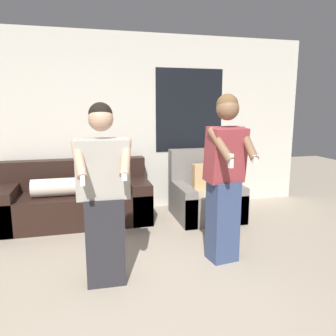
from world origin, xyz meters
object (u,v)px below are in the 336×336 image
object	(u,v)px
person_right	(225,177)
couch	(76,200)
person_left	(104,196)
armchair	(205,196)

from	to	relation	value
person_right	couch	bearing A→B (deg)	133.49
couch	person_left	distance (m)	1.87
person_left	person_right	size ratio (longest dim) A/B	0.95
couch	person_left	size ratio (longest dim) A/B	1.25
person_left	couch	bearing A→B (deg)	99.78
person_left	person_right	distance (m)	1.24
person_right	armchair	bearing A→B (deg)	77.21
armchair	person_right	world-z (taller)	person_right
couch	armchair	bearing A→B (deg)	-6.77
person_left	person_right	xyz separation A→B (m)	(1.23, 0.15, 0.08)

